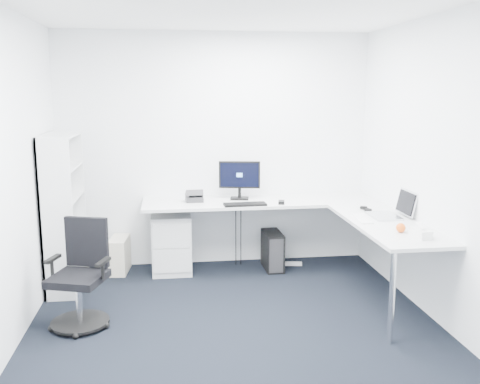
{
  "coord_description": "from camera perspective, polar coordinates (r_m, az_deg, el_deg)",
  "views": [
    {
      "loc": [
        -0.55,
        -4.1,
        2.04
      ],
      "look_at": [
        0.15,
        1.05,
        1.05
      ],
      "focal_mm": 40.0,
      "sensor_mm": 36.0,
      "label": 1
    }
  ],
  "objects": [
    {
      "name": "monitor",
      "position": [
        6.08,
        -0.06,
        1.31
      ],
      "size": [
        0.49,
        0.23,
        0.45
      ],
      "primitive_type": null,
      "rotation": [
        0.0,
        0.0,
        -0.17
      ],
      "color": "black",
      "rests_on": "l_desk"
    },
    {
      "name": "laptop",
      "position": [
        5.42,
        15.15,
        -1.21
      ],
      "size": [
        0.38,
        0.37,
        0.27
      ],
      "primitive_type": null,
      "rotation": [
        0.0,
        0.0,
        0.01
      ],
      "color": "silver",
      "rests_on": "l_desk"
    },
    {
      "name": "task_chair",
      "position": [
        4.87,
        -16.95,
        -8.53
      ],
      "size": [
        0.66,
        0.66,
        0.94
      ],
      "primitive_type": null,
      "rotation": [
        0.0,
        0.0,
        -0.31
      ],
      "color": "black",
      "rests_on": "ground"
    },
    {
      "name": "orange_fruit",
      "position": [
        4.9,
        16.78,
        -3.67
      ],
      "size": [
        0.08,
        0.08,
        0.08
      ],
      "primitive_type": "sphere",
      "color": "#EE5C15",
      "rests_on": "l_desk"
    },
    {
      "name": "bookshelf",
      "position": [
        5.79,
        -18.25,
        -2.08
      ],
      "size": [
        0.31,
        0.81,
        1.61
      ],
      "primitive_type": null,
      "color": "silver",
      "rests_on": "ground"
    },
    {
      "name": "white_keyboard",
      "position": [
        5.3,
        12.92,
        -2.78
      ],
      "size": [
        0.15,
        0.41,
        0.01
      ],
      "primitive_type": "cube",
      "rotation": [
        0.0,
        0.0,
        -0.1
      ],
      "color": "silver",
      "rests_on": "l_desk"
    },
    {
      "name": "power_strip",
      "position": [
        6.42,
        5.12,
        -7.62
      ],
      "size": [
        0.34,
        0.11,
        0.04
      ],
      "primitive_type": "cube",
      "rotation": [
        0.0,
        0.0,
        -0.17
      ],
      "color": "silver",
      "rests_on": "ground"
    },
    {
      "name": "l_desk",
      "position": [
        5.85,
        3.44,
        -5.46
      ],
      "size": [
        2.79,
        1.56,
        0.82
      ],
      "primitive_type": null,
      "color": "silver",
      "rests_on": "ground"
    },
    {
      "name": "wall_right",
      "position": [
        4.78,
        21.83,
        1.7
      ],
      "size": [
        0.02,
        4.2,
        2.7
      ],
      "primitive_type": "cube",
      "color": "white",
      "rests_on": "ground"
    },
    {
      "name": "black_pc_tower",
      "position": [
        6.24,
        3.49,
        -6.23
      ],
      "size": [
        0.2,
        0.45,
        0.43
      ],
      "primitive_type": "cube",
      "rotation": [
        0.0,
        0.0,
        0.02
      ],
      "color": "black",
      "rests_on": "ground"
    },
    {
      "name": "beige_pc_tower",
      "position": [
        6.28,
        -12.73,
        -6.56
      ],
      "size": [
        0.23,
        0.44,
        0.4
      ],
      "primitive_type": "cube",
      "rotation": [
        0.0,
        0.0,
        -0.1
      ],
      "color": "beige",
      "rests_on": "ground"
    },
    {
      "name": "drawer_pedestal",
      "position": [
        6.18,
        -7.31,
        -5.34
      ],
      "size": [
        0.44,
        0.54,
        0.67
      ],
      "primitive_type": "cube",
      "color": "silver",
      "rests_on": "ground"
    },
    {
      "name": "mouse",
      "position": [
        5.88,
        4.44,
        -1.1
      ],
      "size": [
        0.09,
        0.12,
        0.03
      ],
      "primitive_type": "cube",
      "rotation": [
        0.0,
        0.0,
        -0.23
      ],
      "color": "black",
      "rests_on": "l_desk"
    },
    {
      "name": "headphones",
      "position": [
        5.7,
        13.28,
        -1.67
      ],
      "size": [
        0.12,
        0.18,
        0.05
      ],
      "primitive_type": null,
      "rotation": [
        0.0,
        0.0,
        0.03
      ],
      "color": "black",
      "rests_on": "l_desk"
    },
    {
      "name": "tissue_box",
      "position": [
        4.79,
        18.71,
        -4.19
      ],
      "size": [
        0.13,
        0.22,
        0.07
      ],
      "primitive_type": "cube",
      "rotation": [
        0.0,
        0.0,
        0.11
      ],
      "color": "silver",
      "rests_on": "l_desk"
    },
    {
      "name": "wall_front",
      "position": [
        2.19,
        7.23,
        -7.7
      ],
      "size": [
        3.6,
        0.02,
        2.7
      ],
      "primitive_type": "cube",
      "color": "white",
      "rests_on": "ground"
    },
    {
      "name": "ceiling",
      "position": [
        4.19,
        -0.12,
        19.83
      ],
      "size": [
        4.2,
        4.2,
        0.0
      ],
      "primitive_type": "plane",
      "color": "white"
    },
    {
      "name": "ground",
      "position": [
        4.62,
        -0.1,
        -15.45
      ],
      "size": [
        4.2,
        4.2,
        0.0
      ],
      "primitive_type": "plane",
      "color": "black"
    },
    {
      "name": "black_keyboard",
      "position": [
        5.79,
        0.54,
        -1.32
      ],
      "size": [
        0.47,
        0.18,
        0.02
      ],
      "primitive_type": "cube",
      "rotation": [
        0.0,
        0.0,
        0.05
      ],
      "color": "black",
      "rests_on": "l_desk"
    },
    {
      "name": "wall_back",
      "position": [
        6.27,
        -2.65,
        4.44
      ],
      "size": [
        3.6,
        0.02,
        2.7
      ],
      "primitive_type": "cube",
      "color": "white",
      "rests_on": "ground"
    },
    {
      "name": "desk_phone",
      "position": [
        6.01,
        -4.91,
        -0.37
      ],
      "size": [
        0.2,
        0.2,
        0.13
      ],
      "primitive_type": null,
      "rotation": [
        0.0,
        0.0,
        0.05
      ],
      "color": "#29282B",
      "rests_on": "l_desk"
    }
  ]
}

